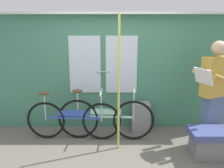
# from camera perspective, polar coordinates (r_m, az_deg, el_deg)

# --- Properties ---
(ground_plane) EXTENTS (5.97, 4.03, 0.04)m
(ground_plane) POSITION_cam_1_polar(r_m,az_deg,el_deg) (3.92, 0.44, -17.47)
(ground_plane) COLOR #666056
(train_door_wall) EXTENTS (4.97, 0.28, 2.25)m
(train_door_wall) POSITION_cam_1_polar(r_m,az_deg,el_deg) (4.63, 0.26, 3.42)
(train_door_wall) COLOR #427F60
(train_door_wall) RESTS_ON ground_plane
(bicycle_near_door) EXTENTS (1.71, 0.44, 0.91)m
(bicycle_near_door) POSITION_cam_1_polar(r_m,az_deg,el_deg) (4.37, -9.36, -8.43)
(bicycle_near_door) COLOR black
(bicycle_near_door) RESTS_ON ground_plane
(bicycle_leaning_behind) EXTENTS (1.73, 0.44, 0.95)m
(bicycle_leaning_behind) POSITION_cam_1_polar(r_m,az_deg,el_deg) (4.31, -1.67, -8.28)
(bicycle_leaning_behind) COLOR black
(bicycle_leaning_behind) RESTS_ON ground_plane
(passenger_reading_newspaper) EXTENTS (0.64, 0.59, 1.79)m
(passenger_reading_newspaper) POSITION_cam_1_polar(r_m,az_deg,el_deg) (4.29, 23.20, -1.71)
(passenger_reading_newspaper) COLOR slate
(passenger_reading_newspaper) RESTS_ON ground_plane
(trash_bin_by_wall) EXTENTS (0.34, 0.28, 0.57)m
(trash_bin_by_wall) POSITION_cam_1_polar(r_m,az_deg,el_deg) (4.71, 6.80, -7.80)
(trash_bin_by_wall) COLOR gray
(trash_bin_by_wall) RESTS_ON ground_plane
(handrail_pole) EXTENTS (0.04, 0.04, 2.21)m
(handrail_pole) POSITION_cam_1_polar(r_m,az_deg,el_deg) (3.76, 1.59, -0.16)
(handrail_pole) COLOR #C6C14C
(handrail_pole) RESTS_ON ground_plane
(bench_seat_corner) EXTENTS (0.70, 0.44, 0.45)m
(bench_seat_corner) POSITION_cam_1_polar(r_m,az_deg,el_deg) (4.13, 22.73, -12.80)
(bench_seat_corner) COLOR #3D477F
(bench_seat_corner) RESTS_ON ground_plane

